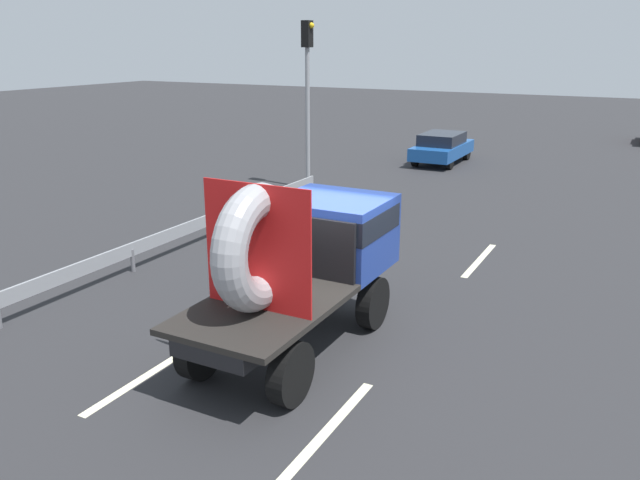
{
  "coord_description": "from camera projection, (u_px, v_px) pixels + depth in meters",
  "views": [
    {
      "loc": [
        5.05,
        -9.68,
        5.23
      ],
      "look_at": [
        -0.16,
        0.14,
        1.77
      ],
      "focal_mm": 35.86,
      "sensor_mm": 36.0,
      "label": 1
    }
  ],
  "objects": [
    {
      "name": "traffic_light",
      "position": [
        308.0,
        82.0,
        22.75
      ],
      "size": [
        0.42,
        0.36,
        5.93
      ],
      "color": "gray",
      "rests_on": "ground_plane"
    },
    {
      "name": "distant_sedan",
      "position": [
        442.0,
        147.0,
        28.54
      ],
      "size": [
        1.77,
        4.14,
        1.35
      ],
      "color": "black",
      "rests_on": "ground_plane"
    },
    {
      "name": "lane_dash_right_far",
      "position": [
        479.0,
        260.0,
        15.97
      ],
      "size": [
        0.16,
        2.83,
        0.01
      ],
      "primitive_type": "cube",
      "rotation": [
        0.0,
        0.0,
        1.57
      ],
      "color": "beige",
      "rests_on": "ground_plane"
    },
    {
      "name": "lane_dash_right_near",
      "position": [
        325.0,
        432.0,
        8.92
      ],
      "size": [
        0.16,
        2.98,
        0.01
      ],
      "primitive_type": "cube",
      "rotation": [
        0.0,
        0.0,
        1.57
      ],
      "color": "beige",
      "rests_on": "ground_plane"
    },
    {
      "name": "lane_dash_left_far",
      "position": [
        357.0,
        243.0,
        17.34
      ],
      "size": [
        0.16,
        2.36,
        0.01
      ],
      "primitive_type": "cube",
      "rotation": [
        0.0,
        0.0,
        1.57
      ],
      "color": "beige",
      "rests_on": "ground_plane"
    },
    {
      "name": "flatbed_truck",
      "position": [
        308.0,
        253.0,
        11.31
      ],
      "size": [
        2.02,
        4.9,
        3.21
      ],
      "color": "black",
      "rests_on": "ground_plane"
    },
    {
      "name": "lane_dash_left_near",
      "position": [
        152.0,
        372.0,
        10.55
      ],
      "size": [
        0.16,
        2.99,
        0.01
      ],
      "primitive_type": "cube",
      "rotation": [
        0.0,
        0.0,
        1.57
      ],
      "color": "beige",
      "rests_on": "ground_plane"
    },
    {
      "name": "guardrail",
      "position": [
        181.0,
        231.0,
        16.53
      ],
      "size": [
        0.1,
        14.26,
        0.71
      ],
      "color": "gray",
      "rests_on": "ground_plane"
    },
    {
      "name": "ground_plane",
      "position": [
        324.0,
        333.0,
        11.98
      ],
      "size": [
        120.0,
        120.0,
        0.0
      ],
      "primitive_type": "plane",
      "color": "#28282B"
    }
  ]
}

